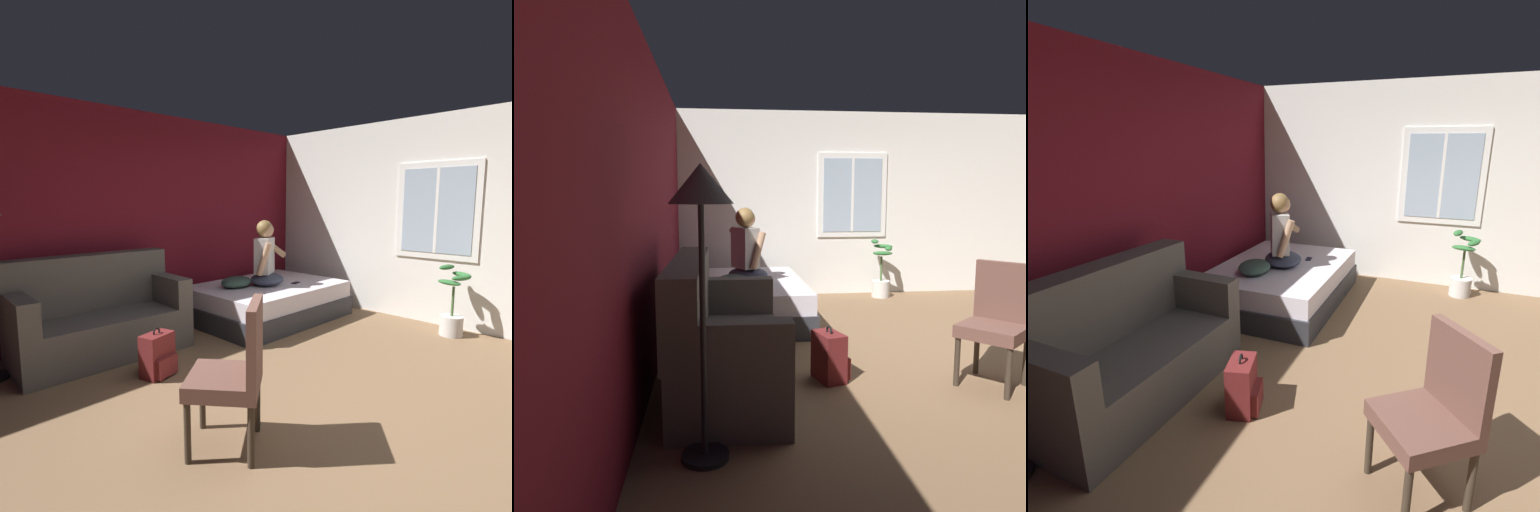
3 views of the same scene
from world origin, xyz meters
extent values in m
plane|color=brown|center=(0.00, 0.00, 0.00)|extent=(40.00, 40.00, 0.00)
cube|color=maroon|center=(0.00, 3.04, 1.35)|extent=(10.90, 0.16, 2.70)
cube|color=silver|center=(3.03, 0.00, 1.35)|extent=(0.16, 7.32, 2.70)
cube|color=white|center=(2.94, 0.40, 1.49)|extent=(0.02, 1.04, 1.24)
cube|color=#9EB2C6|center=(2.92, 0.40, 1.49)|extent=(0.01, 0.88, 1.08)
cube|color=white|center=(2.92, 0.40, 1.49)|extent=(0.01, 0.04, 1.08)
cube|color=#2D2D33|center=(1.59, 2.10, 0.13)|extent=(2.03, 1.42, 0.26)
cube|color=silver|center=(1.59, 2.10, 0.37)|extent=(1.97, 1.38, 0.22)
cube|color=#514C47|center=(-0.62, 2.36, 0.22)|extent=(1.72, 0.85, 0.44)
cube|color=#514C47|center=(-0.61, 2.66, 0.74)|extent=(1.71, 0.29, 0.60)
cube|color=#514C47|center=(-1.38, 2.38, 0.60)|extent=(0.21, 0.81, 0.32)
cube|color=#514C47|center=(0.14, 2.34, 0.60)|extent=(0.21, 0.81, 0.32)
cylinder|color=#382D23|center=(-0.71, 0.55, 0.20)|extent=(0.04, 0.04, 0.40)
cylinder|color=#382D23|center=(-1.01, 0.30, 0.20)|extent=(0.04, 0.04, 0.40)
cylinder|color=#382D23|center=(-0.46, 0.25, 0.20)|extent=(0.04, 0.04, 0.40)
cylinder|color=#382D23|center=(-0.76, 0.00, 0.20)|extent=(0.04, 0.04, 0.40)
cube|color=brown|center=(-0.74, 0.28, 0.45)|extent=(0.65, 0.65, 0.10)
cube|color=brown|center=(-0.61, 0.12, 0.74)|extent=(0.39, 0.34, 0.48)
ellipsoid|color=#383D51|center=(1.54, 2.06, 0.56)|extent=(0.67, 0.63, 0.16)
cube|color=#B2ADA8|center=(1.52, 2.09, 0.88)|extent=(0.39, 0.33, 0.48)
cylinder|color=tan|center=(1.37, 1.96, 0.86)|extent=(0.17, 0.22, 0.44)
cylinder|color=tan|center=(1.71, 2.10, 0.98)|extent=(0.25, 0.37, 0.29)
sphere|color=tan|center=(1.53, 2.08, 1.23)|extent=(0.21, 0.21, 0.21)
ellipsoid|color=olive|center=(1.52, 2.09, 1.24)|extent=(0.30, 0.30, 0.23)
cube|color=maroon|center=(-0.48, 1.54, 0.20)|extent=(0.34, 0.26, 0.40)
cube|color=maroon|center=(-0.45, 1.43, 0.11)|extent=(0.24, 0.11, 0.18)
torus|color=black|center=(-0.48, 1.54, 0.42)|extent=(0.09, 0.04, 0.09)
ellipsoid|color=#385147|center=(1.15, 2.25, 0.55)|extent=(0.55, 0.46, 0.14)
cube|color=black|center=(1.90, 1.86, 0.48)|extent=(0.15, 0.09, 0.01)
cylinder|color=black|center=(-1.59, 2.53, 0.01)|extent=(0.28, 0.28, 0.03)
cylinder|color=black|center=(-1.59, 2.53, 0.76)|extent=(0.04, 0.04, 1.45)
cone|color=#4C4C51|center=(-1.59, 2.53, 1.59)|extent=(0.36, 0.36, 0.22)
cylinder|color=silver|center=(2.62, 0.03, 0.12)|extent=(0.26, 0.26, 0.24)
cylinder|color=#426033|center=(2.62, 0.03, 0.42)|extent=(0.03, 0.03, 0.36)
ellipsoid|color=#2D6B33|center=(2.52, 0.05, 0.66)|extent=(0.15, 0.29, 0.06)
ellipsoid|color=#2D6B33|center=(2.71, -0.02, 0.74)|extent=(0.22, 0.29, 0.06)
ellipsoid|color=#2D6B33|center=(2.64, 0.13, 0.82)|extent=(0.29, 0.15, 0.06)
ellipsoid|color=#2D6B33|center=(2.58, -0.06, 0.72)|extent=(0.30, 0.21, 0.06)
camera|label=1|loc=(-2.31, -1.60, 1.60)|focal=28.00mm
camera|label=2|loc=(-4.34, 2.47, 1.55)|focal=35.00mm
camera|label=3|loc=(-2.72, 0.26, 1.94)|focal=28.00mm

